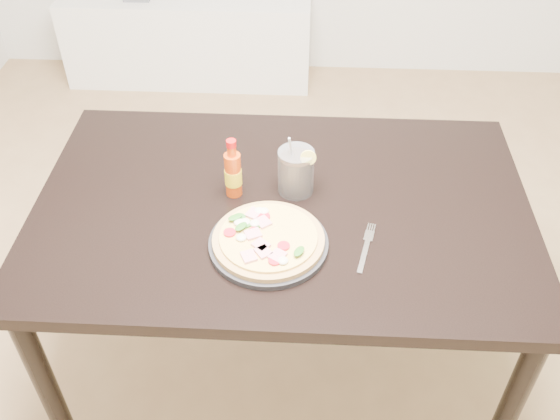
{
  "coord_description": "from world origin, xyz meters",
  "views": [
    {
      "loc": [
        -0.1,
        -1.24,
        1.91
      ],
      "look_at": [
        -0.16,
        -0.04,
        0.83
      ],
      "focal_mm": 40.0,
      "sensor_mm": 36.0,
      "label": 1
    }
  ],
  "objects_px": {
    "dining_table": "(282,225)",
    "plate": "(268,244)",
    "cola_cup": "(296,172)",
    "hot_sauce_bottle": "(233,173)",
    "fork": "(366,246)",
    "media_console": "(188,40)",
    "pizza": "(267,238)"
  },
  "relations": [
    {
      "from": "dining_table",
      "to": "pizza",
      "type": "xyz_separation_m",
      "value": [
        -0.03,
        -0.17,
        0.11
      ]
    },
    {
      "from": "fork",
      "to": "pizza",
      "type": "bearing_deg",
      "value": -165.16
    },
    {
      "from": "plate",
      "to": "fork",
      "type": "distance_m",
      "value": 0.26
    },
    {
      "from": "dining_table",
      "to": "fork",
      "type": "relative_size",
      "value": 7.48
    },
    {
      "from": "dining_table",
      "to": "fork",
      "type": "bearing_deg",
      "value": -35.63
    },
    {
      "from": "plate",
      "to": "cola_cup",
      "type": "relative_size",
      "value": 1.62
    },
    {
      "from": "cola_cup",
      "to": "fork",
      "type": "xyz_separation_m",
      "value": [
        0.19,
        -0.22,
        -0.06
      ]
    },
    {
      "from": "hot_sauce_bottle",
      "to": "plate",
      "type": "bearing_deg",
      "value": -61.69
    },
    {
      "from": "pizza",
      "to": "media_console",
      "type": "distance_m",
      "value": 2.3
    },
    {
      "from": "cola_cup",
      "to": "media_console",
      "type": "bearing_deg",
      "value": 109.35
    },
    {
      "from": "dining_table",
      "to": "hot_sauce_bottle",
      "type": "height_order",
      "value": "hot_sauce_bottle"
    },
    {
      "from": "dining_table",
      "to": "plate",
      "type": "height_order",
      "value": "plate"
    },
    {
      "from": "pizza",
      "to": "media_console",
      "type": "bearing_deg",
      "value": 105.78
    },
    {
      "from": "dining_table",
      "to": "media_console",
      "type": "bearing_deg",
      "value": 107.87
    },
    {
      "from": "cola_cup",
      "to": "fork",
      "type": "relative_size",
      "value": 1.03
    },
    {
      "from": "hot_sauce_bottle",
      "to": "cola_cup",
      "type": "xyz_separation_m",
      "value": [
        0.18,
        0.02,
        -0.01
      ]
    },
    {
      "from": "plate",
      "to": "media_console",
      "type": "distance_m",
      "value": 2.3
    },
    {
      "from": "hot_sauce_bottle",
      "to": "cola_cup",
      "type": "height_order",
      "value": "cola_cup"
    },
    {
      "from": "plate",
      "to": "pizza",
      "type": "bearing_deg",
      "value": 165.08
    },
    {
      "from": "pizza",
      "to": "hot_sauce_bottle",
      "type": "xyz_separation_m",
      "value": [
        -0.11,
        0.21,
        0.05
      ]
    },
    {
      "from": "dining_table",
      "to": "fork",
      "type": "xyz_separation_m",
      "value": [
        0.23,
        -0.16,
        0.09
      ]
    },
    {
      "from": "pizza",
      "to": "hot_sauce_bottle",
      "type": "bearing_deg",
      "value": 117.72
    },
    {
      "from": "pizza",
      "to": "fork",
      "type": "height_order",
      "value": "pizza"
    },
    {
      "from": "cola_cup",
      "to": "media_console",
      "type": "xyz_separation_m",
      "value": [
        -0.68,
        1.93,
        -0.56
      ]
    },
    {
      "from": "pizza",
      "to": "hot_sauce_bottle",
      "type": "height_order",
      "value": "hot_sauce_bottle"
    },
    {
      "from": "hot_sauce_bottle",
      "to": "fork",
      "type": "distance_m",
      "value": 0.42
    },
    {
      "from": "plate",
      "to": "cola_cup",
      "type": "distance_m",
      "value": 0.25
    },
    {
      "from": "fork",
      "to": "media_console",
      "type": "height_order",
      "value": "fork"
    },
    {
      "from": "hot_sauce_bottle",
      "to": "fork",
      "type": "height_order",
      "value": "hot_sauce_bottle"
    },
    {
      "from": "plate",
      "to": "hot_sauce_bottle",
      "type": "height_order",
      "value": "hot_sauce_bottle"
    },
    {
      "from": "pizza",
      "to": "media_console",
      "type": "xyz_separation_m",
      "value": [
        -0.61,
        2.16,
        -0.53
      ]
    },
    {
      "from": "dining_table",
      "to": "hot_sauce_bottle",
      "type": "xyz_separation_m",
      "value": [
        -0.14,
        0.04,
        0.16
      ]
    }
  ]
}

